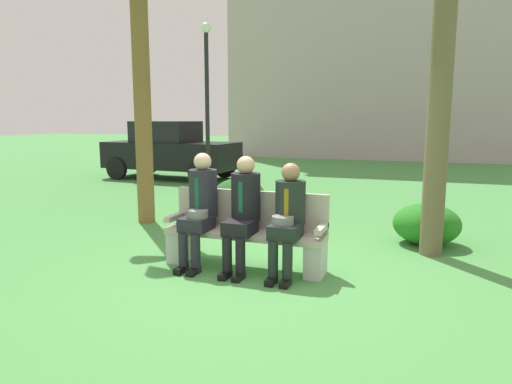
{
  "coord_description": "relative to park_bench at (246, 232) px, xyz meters",
  "views": [
    {
      "loc": [
        1.75,
        -4.68,
        1.75
      ],
      "look_at": [
        -0.16,
        0.61,
        0.85
      ],
      "focal_mm": 32.29,
      "sensor_mm": 36.0,
      "label": 1
    }
  ],
  "objects": [
    {
      "name": "street_lamp",
      "position": [
        -2.93,
        5.08,
        1.97
      ],
      "size": [
        0.24,
        0.24,
        3.95
      ],
      "color": "black",
      "rests_on": "ground"
    },
    {
      "name": "shrub_near_bench",
      "position": [
        2.03,
        1.78,
        -0.13
      ],
      "size": [
        0.92,
        0.84,
        0.57
      ],
      "primitive_type": "ellipsoid",
      "color": "#25781F",
      "rests_on": "ground"
    },
    {
      "name": "shrub_mid_lawn",
      "position": [
        -1.37,
        3.19,
        -0.11
      ],
      "size": [
        0.99,
        0.91,
        0.62
      ],
      "primitive_type": "ellipsoid",
      "color": "#275E26",
      "rests_on": "ground"
    },
    {
      "name": "palm_tree_tall",
      "position": [
        -2.49,
        1.66,
        2.97
      ],
      "size": [
        1.34,
        1.38,
        4.82
      ],
      "color": "brown",
      "rests_on": "ground"
    },
    {
      "name": "ground_plane",
      "position": [
        0.16,
        -0.27,
        -0.42
      ],
      "size": [
        80.0,
        80.0,
        0.0
      ],
      "primitive_type": "plane",
      "color": "#488E45"
    },
    {
      "name": "seated_man_left",
      "position": [
        -0.54,
        -0.13,
        0.33
      ],
      "size": [
        0.34,
        0.72,
        1.35
      ],
      "color": "#23232D",
      "rests_on": "ground"
    },
    {
      "name": "parked_car_near",
      "position": [
        -5.03,
        6.89,
        0.42
      ],
      "size": [
        3.97,
        1.85,
        1.68
      ],
      "color": "black",
      "rests_on": "ground"
    },
    {
      "name": "building_backdrop",
      "position": [
        -0.26,
        19.06,
        6.48
      ],
      "size": [
        13.46,
        8.4,
        13.75
      ],
      "color": "#B9A4AC",
      "rests_on": "ground"
    },
    {
      "name": "seated_man_right",
      "position": [
        0.55,
        -0.14,
        0.28
      ],
      "size": [
        0.34,
        0.72,
        1.26
      ],
      "color": "#1E2823",
      "rests_on": "ground"
    },
    {
      "name": "park_bench",
      "position": [
        0.0,
        0.0,
        0.0
      ],
      "size": [
        1.91,
        0.44,
        0.9
      ],
      "color": "#B7AD9E",
      "rests_on": "ground"
    },
    {
      "name": "seated_man_middle",
      "position": [
        0.01,
        -0.12,
        0.32
      ],
      "size": [
        0.34,
        0.72,
        1.33
      ],
      "color": "black",
      "rests_on": "ground"
    }
  ]
}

